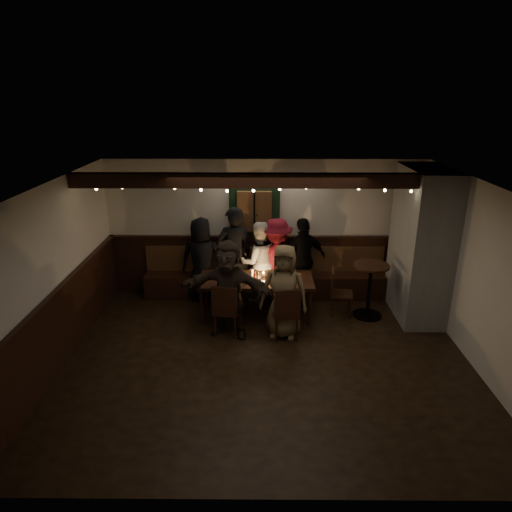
{
  "coord_description": "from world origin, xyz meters",
  "views": [
    {
      "loc": [
        -0.11,
        -5.88,
        3.78
      ],
      "look_at": [
        -0.17,
        1.6,
        1.05
      ],
      "focal_mm": 32.0,
      "sensor_mm": 36.0,
      "label": 1
    }
  ],
  "objects_px": {
    "person_e": "(303,259)",
    "person_g": "(284,292)",
    "person_b": "(234,255)",
    "chair_near_left": "(226,307)",
    "chair_end": "(337,289)",
    "high_top": "(370,284)",
    "person_a": "(202,259)",
    "person_d": "(276,260)",
    "chair_near_right": "(286,311)",
    "person_f": "(229,289)",
    "person_c": "(259,262)",
    "dining_table": "(256,282)"
  },
  "relations": [
    {
      "from": "person_e",
      "to": "person_g",
      "type": "distance_m",
      "value": 1.47
    },
    {
      "from": "high_top",
      "to": "person_e",
      "type": "xyz_separation_m",
      "value": [
        -1.1,
        0.73,
        0.18
      ]
    },
    {
      "from": "chair_near_right",
      "to": "high_top",
      "type": "height_order",
      "value": "high_top"
    },
    {
      "from": "person_c",
      "to": "person_f",
      "type": "bearing_deg",
      "value": 56.43
    },
    {
      "from": "person_d",
      "to": "high_top",
      "type": "bearing_deg",
      "value": 147.58
    },
    {
      "from": "person_e",
      "to": "chair_end",
      "type": "bearing_deg",
      "value": 106.11
    },
    {
      "from": "chair_end",
      "to": "person_a",
      "type": "height_order",
      "value": "person_a"
    },
    {
      "from": "person_a",
      "to": "person_f",
      "type": "height_order",
      "value": "person_f"
    },
    {
      "from": "person_c",
      "to": "person_f",
      "type": "height_order",
      "value": "person_f"
    },
    {
      "from": "dining_table",
      "to": "person_c",
      "type": "distance_m",
      "value": 0.66
    },
    {
      "from": "person_b",
      "to": "person_a",
      "type": "bearing_deg",
      "value": -18.26
    },
    {
      "from": "chair_near_right",
      "to": "high_top",
      "type": "xyz_separation_m",
      "value": [
        1.5,
        0.83,
        0.11
      ]
    },
    {
      "from": "person_e",
      "to": "person_g",
      "type": "height_order",
      "value": "person_e"
    },
    {
      "from": "dining_table",
      "to": "person_d",
      "type": "relative_size",
      "value": 1.23
    },
    {
      "from": "person_d",
      "to": "person_f",
      "type": "height_order",
      "value": "person_f"
    },
    {
      "from": "high_top",
      "to": "person_f",
      "type": "xyz_separation_m",
      "value": [
        -2.41,
        -0.65,
        0.19
      ]
    },
    {
      "from": "chair_near_right",
      "to": "person_f",
      "type": "xyz_separation_m",
      "value": [
        -0.91,
        0.17,
        0.3
      ]
    },
    {
      "from": "chair_near_left",
      "to": "chair_end",
      "type": "distance_m",
      "value": 2.07
    },
    {
      "from": "person_c",
      "to": "person_d",
      "type": "height_order",
      "value": "person_d"
    },
    {
      "from": "dining_table",
      "to": "chair_near_right",
      "type": "xyz_separation_m",
      "value": [
        0.48,
        -0.83,
        -0.14
      ]
    },
    {
      "from": "person_a",
      "to": "person_f",
      "type": "relative_size",
      "value": 0.99
    },
    {
      "from": "chair_near_left",
      "to": "person_c",
      "type": "relative_size",
      "value": 0.58
    },
    {
      "from": "chair_near_left",
      "to": "chair_near_right",
      "type": "height_order",
      "value": "chair_near_right"
    },
    {
      "from": "person_f",
      "to": "person_g",
      "type": "height_order",
      "value": "person_f"
    },
    {
      "from": "person_a",
      "to": "person_d",
      "type": "height_order",
      "value": "person_d"
    },
    {
      "from": "person_b",
      "to": "person_e",
      "type": "xyz_separation_m",
      "value": [
        1.28,
        0.06,
        -0.11
      ]
    },
    {
      "from": "person_c",
      "to": "chair_near_right",
      "type": "bearing_deg",
      "value": 93.06
    },
    {
      "from": "person_a",
      "to": "person_c",
      "type": "relative_size",
      "value": 1.03
    },
    {
      "from": "high_top",
      "to": "person_a",
      "type": "bearing_deg",
      "value": 166.83
    },
    {
      "from": "person_c",
      "to": "person_g",
      "type": "height_order",
      "value": "same"
    },
    {
      "from": "high_top",
      "to": "person_d",
      "type": "relative_size",
      "value": 0.61
    },
    {
      "from": "high_top",
      "to": "person_a",
      "type": "relative_size",
      "value": 0.61
    },
    {
      "from": "chair_end",
      "to": "person_f",
      "type": "xyz_separation_m",
      "value": [
        -1.87,
        -0.73,
        0.33
      ]
    },
    {
      "from": "chair_near_right",
      "to": "person_f",
      "type": "bearing_deg",
      "value": 169.27
    },
    {
      "from": "chair_near_left",
      "to": "person_f",
      "type": "xyz_separation_m",
      "value": [
        0.05,
        0.06,
        0.3
      ]
    },
    {
      "from": "person_d",
      "to": "person_g",
      "type": "height_order",
      "value": "person_d"
    },
    {
      "from": "high_top",
      "to": "person_g",
      "type": "distance_m",
      "value": 1.68
    },
    {
      "from": "chair_end",
      "to": "person_a",
      "type": "bearing_deg",
      "value": 165.75
    },
    {
      "from": "person_c",
      "to": "person_g",
      "type": "relative_size",
      "value": 1.0
    },
    {
      "from": "chair_near_left",
      "to": "person_b",
      "type": "distance_m",
      "value": 1.44
    },
    {
      "from": "chair_near_right",
      "to": "person_a",
      "type": "bearing_deg",
      "value": 134.53
    },
    {
      "from": "person_b",
      "to": "person_e",
      "type": "relative_size",
      "value": 1.14
    },
    {
      "from": "chair_near_left",
      "to": "high_top",
      "type": "bearing_deg",
      "value": 16.13
    },
    {
      "from": "person_a",
      "to": "person_d",
      "type": "relative_size",
      "value": 1.0
    },
    {
      "from": "dining_table",
      "to": "high_top",
      "type": "height_order",
      "value": "high_top"
    },
    {
      "from": "chair_near_right",
      "to": "person_e",
      "type": "xyz_separation_m",
      "value": [
        0.39,
        1.55,
        0.29
      ]
    },
    {
      "from": "person_b",
      "to": "person_c",
      "type": "height_order",
      "value": "person_b"
    },
    {
      "from": "person_a",
      "to": "person_e",
      "type": "distance_m",
      "value": 1.9
    },
    {
      "from": "dining_table",
      "to": "person_a",
      "type": "distance_m",
      "value": 1.24
    },
    {
      "from": "person_a",
      "to": "person_b",
      "type": "xyz_separation_m",
      "value": [
        0.61,
        -0.04,
        0.11
      ]
    }
  ]
}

